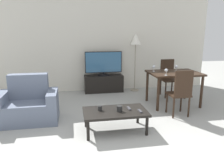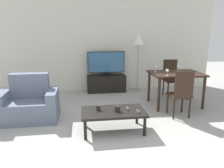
# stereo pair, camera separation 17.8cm
# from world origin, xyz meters

# --- Properties ---
(wall_back) EXTENTS (6.94, 0.06, 2.70)m
(wall_back) POSITION_xyz_m (0.00, 4.01, 1.35)
(wall_back) COLOR silver
(wall_back) RESTS_ON ground_plane
(armchair) EXTENTS (1.09, 0.67, 0.88)m
(armchair) POSITION_xyz_m (-1.37, 1.96, 0.31)
(armchair) COLOR slate
(armchair) RESTS_ON ground_plane
(tv_stand) EXTENTS (1.07, 0.38, 0.47)m
(tv_stand) POSITION_xyz_m (0.33, 3.75, 0.24)
(tv_stand) COLOR black
(tv_stand) RESTS_ON ground_plane
(tv) EXTENTS (1.02, 0.32, 0.66)m
(tv) POSITION_xyz_m (0.33, 3.75, 0.81)
(tv) COLOR black
(tv) RESTS_ON tv_stand
(coffee_table) EXTENTS (1.08, 0.62, 0.37)m
(coffee_table) POSITION_xyz_m (0.17, 1.24, 0.33)
(coffee_table) COLOR black
(coffee_table) RESTS_ON ground_plane
(dining_table) EXTENTS (1.13, 0.82, 0.77)m
(dining_table) POSITION_xyz_m (1.76, 2.38, 0.66)
(dining_table) COLOR black
(dining_table) RESTS_ON ground_plane
(dining_chair_near) EXTENTS (0.40, 0.40, 0.95)m
(dining_chair_near) POSITION_xyz_m (1.57, 1.66, 0.52)
(dining_chair_near) COLOR black
(dining_chair_near) RESTS_ON ground_plane
(dining_chair_far) EXTENTS (0.40, 0.40, 0.95)m
(dining_chair_far) POSITION_xyz_m (1.96, 3.11, 0.52)
(dining_chair_far) COLOR black
(dining_chair_far) RESTS_ON ground_plane
(floor_lamp) EXTENTS (0.30, 0.30, 1.62)m
(floor_lamp) POSITION_xyz_m (1.23, 3.72, 1.38)
(floor_lamp) COLOR gray
(floor_lamp) RESTS_ON ground_plane
(remote_primary) EXTENTS (0.04, 0.15, 0.02)m
(remote_primary) POSITION_xyz_m (0.57, 1.12, 0.38)
(remote_primary) COLOR #38383D
(remote_primary) RESTS_ON coffee_table
(remote_secondary) EXTENTS (0.04, 0.15, 0.02)m
(remote_secondary) POSITION_xyz_m (0.42, 1.28, 0.38)
(remote_secondary) COLOR #38383D
(remote_secondary) RESTS_ON coffee_table
(cup_white_near) EXTENTS (0.07, 0.07, 0.08)m
(cup_white_near) POSITION_xyz_m (-0.09, 1.29, 0.41)
(cup_white_near) COLOR black
(cup_white_near) RESTS_ON coffee_table
(cup_colored_far) EXTENTS (0.09, 0.09, 0.10)m
(cup_colored_far) POSITION_xyz_m (0.23, 1.20, 0.42)
(cup_colored_far) COLOR black
(cup_colored_far) RESTS_ON coffee_table
(wine_glass_left) EXTENTS (0.07, 0.07, 0.15)m
(wine_glass_left) POSITION_xyz_m (1.34, 2.55, 0.87)
(wine_glass_left) COLOR silver
(wine_glass_left) RESTS_ON dining_table
(wine_glass_center) EXTENTS (0.07, 0.07, 0.15)m
(wine_glass_center) POSITION_xyz_m (1.42, 2.06, 0.87)
(wine_glass_center) COLOR silver
(wine_glass_center) RESTS_ON dining_table
(wine_glass_right) EXTENTS (0.07, 0.07, 0.15)m
(wine_glass_right) POSITION_xyz_m (1.85, 2.47, 0.87)
(wine_glass_right) COLOR silver
(wine_glass_right) RESTS_ON dining_table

